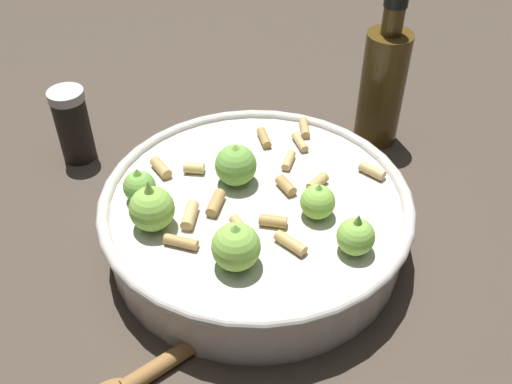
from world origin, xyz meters
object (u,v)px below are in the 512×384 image
at_px(cooking_pan, 255,216).
at_px(pepper_shaker, 73,125).
at_px(wooden_spoon, 170,360).
at_px(olive_oil_bottle, 383,85).

height_order(cooking_pan, pepper_shaker, cooking_pan).
relative_size(cooking_pan, wooden_spoon, 1.60).
bearing_deg(cooking_pan, pepper_shaker, 19.04).
relative_size(cooking_pan, pepper_shaker, 3.31).
xyz_separation_m(olive_oil_bottle, wooden_spoon, (-0.14, 0.41, -0.08)).
bearing_deg(wooden_spoon, pepper_shaker, -10.19).
distance_m(cooking_pan, olive_oil_bottle, 0.26).
distance_m(cooking_pan, pepper_shaker, 0.28).
xyz_separation_m(cooking_pan, wooden_spoon, (-0.08, 0.15, -0.03)).
bearing_deg(cooking_pan, olive_oil_bottle, -75.65).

